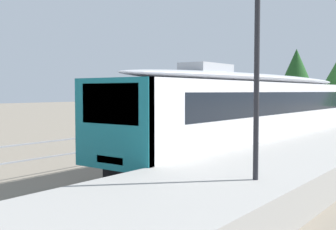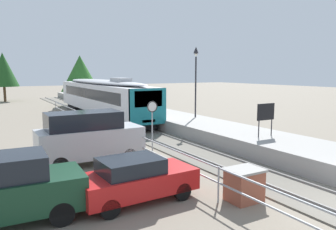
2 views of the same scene
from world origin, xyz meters
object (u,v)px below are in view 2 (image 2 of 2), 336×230
object	(u,v)px
commuter_train	(102,95)
parked_van_silver	(89,137)
platform_notice_board	(266,113)
brick_utility_cabinet	(244,185)
platform_lamp_mid_platform	(196,68)
parked_hatchback_red	(136,179)
speed_limit_sign	(152,114)

from	to	relation	value
commuter_train	parked_van_silver	world-z (taller)	commuter_train
commuter_train	platform_notice_board	world-z (taller)	commuter_train
commuter_train	brick_utility_cabinet	bearing A→B (deg)	-96.34
commuter_train	brick_utility_cabinet	distance (m)	22.27
parked_van_silver	commuter_train	bearing A→B (deg)	69.16
platform_lamp_mid_platform	parked_van_silver	xyz separation A→B (m)	(-9.86, -5.30, -3.33)
platform_notice_board	parked_van_silver	bearing A→B (deg)	162.85
commuter_train	parked_hatchback_red	size ratio (longest dim) A/B	4.95
brick_utility_cabinet	speed_limit_sign	bearing A→B (deg)	86.63
speed_limit_sign	parked_van_silver	bearing A→B (deg)	-172.08
platform_lamp_mid_platform	parked_hatchback_red	distance (m)	14.99
platform_notice_board	parked_hatchback_red	size ratio (longest dim) A/B	0.44
platform_notice_board	parked_van_silver	distance (m)	9.31
parked_hatchback_red	parked_van_silver	distance (m)	5.37
parked_van_silver	parked_hatchback_red	bearing A→B (deg)	-89.77
platform_notice_board	brick_utility_cabinet	xyz separation A→B (m)	(-5.63, -4.43, -1.61)
platform_notice_board	parked_hatchback_red	xyz separation A→B (m)	(-8.83, -2.61, -1.40)
platform_lamp_mid_platform	parked_hatchback_red	size ratio (longest dim) A/B	1.31
commuter_train	platform_notice_board	xyz separation A→B (m)	(3.18, -17.65, 0.04)
platform_lamp_mid_platform	brick_utility_cabinet	world-z (taller)	platform_lamp_mid_platform
platform_notice_board	commuter_train	bearing A→B (deg)	100.21
commuter_train	platform_notice_board	distance (m)	17.93
speed_limit_sign	brick_utility_cabinet	distance (m)	7.84
brick_utility_cabinet	commuter_train	bearing A→B (deg)	83.66
platform_lamp_mid_platform	parked_hatchback_red	bearing A→B (deg)	-132.73
commuter_train	platform_lamp_mid_platform	xyz separation A→B (m)	(4.18, -9.61, 2.47)
commuter_train	platform_lamp_mid_platform	world-z (taller)	platform_lamp_mid_platform
platform_lamp_mid_platform	parked_van_silver	bearing A→B (deg)	-151.72
platform_notice_board	brick_utility_cabinet	world-z (taller)	platform_notice_board
brick_utility_cabinet	platform_notice_board	bearing A→B (deg)	38.18
parked_van_silver	platform_lamp_mid_platform	bearing A→B (deg)	28.28
commuter_train	speed_limit_sign	distance (m)	14.54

